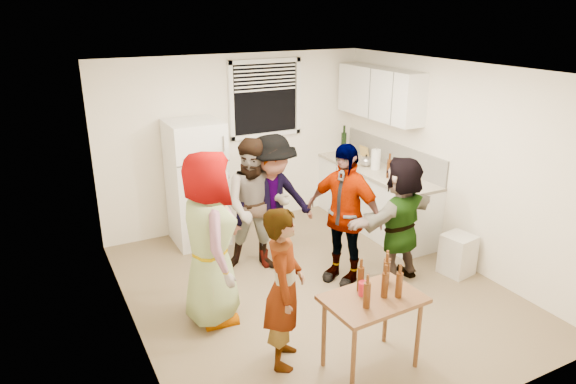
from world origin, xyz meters
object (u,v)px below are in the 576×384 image
guest_grey (214,317)px  guest_orange (396,278)px  trash_bin (458,255)px  serving_table (369,366)px  beer_bottle_counter (388,178)px  red_cup (363,295)px  wine_bottle (343,153)px  guest_back_right (273,263)px  guest_black (341,279)px  guest_stripe (284,359)px  guest_back_left (258,268)px  refrigerator (197,183)px  kettle (366,166)px  beer_bottle_table (385,285)px  blue_cup (402,188)px

guest_grey → guest_orange: bearing=-87.7°
trash_bin → serving_table: trash_bin is taller
beer_bottle_counter → guest_grey: bearing=-164.8°
beer_bottle_counter → serving_table: 2.98m
red_cup → serving_table: bearing=-54.4°
beer_bottle_counter → wine_bottle: bearing=83.6°
guest_back_right → guest_black: size_ratio=1.00×
guest_stripe → guest_orange: (1.89, 0.73, 0.00)m
red_cup → guest_back_left: size_ratio=0.07×
refrigerator → guest_black: 2.34m
guest_black → kettle: bearing=110.8°
beer_bottle_table → guest_grey: beer_bottle_table is taller
guest_back_right → guest_black: guest_back_right is taller
refrigerator → guest_back_left: (0.38, -1.12, -0.85)m
guest_stripe → guest_back_right: bearing=8.1°
red_cup → guest_grey: bearing=125.4°
guest_stripe → guest_back_left: guest_back_left is taller
beer_bottle_counter → guest_black: beer_bottle_counter is taller
trash_bin → guest_back_right: 2.29m
serving_table → guest_orange: serving_table is taller
blue_cup → serving_table: blue_cup is taller
wine_bottle → refrigerator: bearing=-175.3°
guest_back_left → guest_black: (0.78, -0.72, 0.00)m
kettle → trash_bin: size_ratio=0.45×
kettle → serving_table: 3.46m
beer_bottle_counter → guest_back_right: beer_bottle_counter is taller
refrigerator → kettle: refrigerator is taller
kettle → wine_bottle: wine_bottle is taller
refrigerator → guest_grey: (-0.48, -1.91, -0.85)m
guest_grey → guest_back_left: (0.87, 0.79, 0.00)m
guest_back_right → guest_orange: guest_back_right is taller
blue_cup → guest_black: bearing=-164.7°
refrigerator → red_cup: refrigerator is taller
serving_table → guest_orange: (1.24, 1.16, 0.00)m
red_cup → guest_black: bearing=63.1°
guest_back_left → kettle: bearing=39.6°
blue_cup → trash_bin: 1.08m
kettle → wine_bottle: (0.10, 0.75, -0.00)m
refrigerator → serving_table: (0.51, -3.31, -0.85)m
refrigerator → blue_cup: 2.73m
serving_table → refrigerator: bearing=98.8°
trash_bin → guest_back_left: trash_bin is taller
serving_table → blue_cup: bearing=45.4°
refrigerator → serving_table: bearing=-81.2°
wine_bottle → trash_bin: (-0.00, -2.58, -0.65)m
guest_grey → guest_back_left: 1.17m
trash_bin → kettle: bearing=93.1°
wine_bottle → guest_back_left: (-2.12, -1.33, -0.90)m
guest_stripe → guest_back_left: 1.82m
kettle → guest_back_left: size_ratio=0.13×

